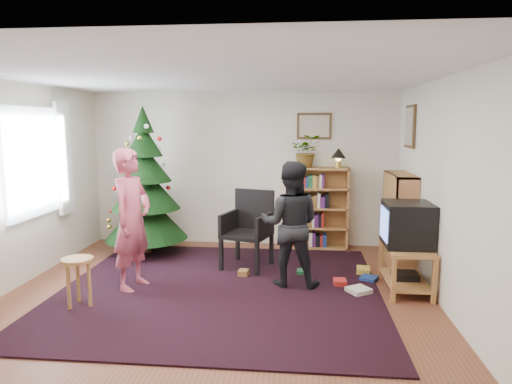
# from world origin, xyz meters

# --- Properties ---
(floor) EXTENTS (5.00, 5.00, 0.00)m
(floor) POSITION_xyz_m (0.00, 0.00, 0.00)
(floor) COLOR brown
(floor) RESTS_ON ground
(ceiling) EXTENTS (5.00, 5.00, 0.00)m
(ceiling) POSITION_xyz_m (0.00, 0.00, 2.50)
(ceiling) COLOR white
(ceiling) RESTS_ON wall_back
(wall_back) EXTENTS (5.00, 0.02, 2.50)m
(wall_back) POSITION_xyz_m (0.00, 2.50, 1.25)
(wall_back) COLOR silver
(wall_back) RESTS_ON floor
(wall_front) EXTENTS (5.00, 0.02, 2.50)m
(wall_front) POSITION_xyz_m (0.00, -2.50, 1.25)
(wall_front) COLOR silver
(wall_front) RESTS_ON floor
(wall_left) EXTENTS (0.02, 5.00, 2.50)m
(wall_left) POSITION_xyz_m (-2.50, 0.00, 1.25)
(wall_left) COLOR silver
(wall_left) RESTS_ON floor
(wall_right) EXTENTS (0.02, 5.00, 2.50)m
(wall_right) POSITION_xyz_m (2.50, 0.00, 1.25)
(wall_right) COLOR silver
(wall_right) RESTS_ON floor
(rug) EXTENTS (3.80, 3.60, 0.02)m
(rug) POSITION_xyz_m (0.00, 0.30, 0.01)
(rug) COLOR black
(rug) RESTS_ON floor
(window_pane) EXTENTS (0.04, 1.20, 1.40)m
(window_pane) POSITION_xyz_m (-2.47, 0.60, 1.50)
(window_pane) COLOR silver
(window_pane) RESTS_ON wall_left
(curtain) EXTENTS (0.06, 0.35, 1.60)m
(curtain) POSITION_xyz_m (-2.43, 1.30, 1.50)
(curtain) COLOR white
(curtain) RESTS_ON wall_left
(picture_back) EXTENTS (0.55, 0.03, 0.42)m
(picture_back) POSITION_xyz_m (1.15, 2.48, 1.95)
(picture_back) COLOR #4C3319
(picture_back) RESTS_ON wall_back
(picture_right) EXTENTS (0.03, 0.50, 0.60)m
(picture_right) POSITION_xyz_m (2.48, 1.75, 1.95)
(picture_right) COLOR #4C3319
(picture_right) RESTS_ON wall_right
(christmas_tree) EXTENTS (1.24, 1.24, 2.26)m
(christmas_tree) POSITION_xyz_m (-1.40, 1.73, 0.94)
(christmas_tree) COLOR #3F2816
(christmas_tree) RESTS_ON rug
(bookshelf_back) EXTENTS (0.95, 0.30, 1.30)m
(bookshelf_back) POSITION_xyz_m (1.23, 2.34, 0.66)
(bookshelf_back) COLOR #B66F41
(bookshelf_back) RESTS_ON floor
(bookshelf_right) EXTENTS (0.30, 0.95, 1.30)m
(bookshelf_right) POSITION_xyz_m (2.34, 1.58, 0.66)
(bookshelf_right) COLOR #B66F41
(bookshelf_right) RESTS_ON floor
(tv_stand) EXTENTS (0.50, 0.90, 0.55)m
(tv_stand) POSITION_xyz_m (2.22, 0.52, 0.33)
(tv_stand) COLOR #B66F41
(tv_stand) RESTS_ON floor
(crt_tv) EXTENTS (0.55, 0.59, 0.52)m
(crt_tv) POSITION_xyz_m (2.22, 0.52, 0.81)
(crt_tv) COLOR black
(crt_tv) RESTS_ON tv_stand
(armchair) EXTENTS (0.74, 0.75, 1.07)m
(armchair) POSITION_xyz_m (0.22, 1.26, 0.58)
(armchair) COLOR black
(armchair) RESTS_ON rug
(stool) EXTENTS (0.33, 0.33, 0.56)m
(stool) POSITION_xyz_m (-1.44, -0.38, 0.43)
(stool) COLOR #B66F41
(stool) RESTS_ON floor
(person_standing) EXTENTS (0.54, 0.70, 1.70)m
(person_standing) POSITION_xyz_m (-1.06, 0.25, 0.85)
(person_standing) COLOR #BB4B60
(person_standing) RESTS_ON rug
(person_by_chair) EXTENTS (0.78, 0.63, 1.55)m
(person_by_chair) POSITION_xyz_m (0.83, 0.54, 0.77)
(person_by_chair) COLOR black
(person_by_chair) RESTS_ON rug
(potted_plant) EXTENTS (0.47, 0.41, 0.52)m
(potted_plant) POSITION_xyz_m (1.03, 2.34, 1.56)
(potted_plant) COLOR gray
(potted_plant) RESTS_ON bookshelf_back
(table_lamp) EXTENTS (0.23, 0.23, 0.31)m
(table_lamp) POSITION_xyz_m (1.53, 2.34, 1.51)
(table_lamp) COLOR #A57F33
(table_lamp) RESTS_ON bookshelf_back
(floor_clutter) EXTENTS (1.82, 0.93, 0.08)m
(floor_clutter) POSITION_xyz_m (1.32, 0.75, 0.04)
(floor_clutter) COLOR #A51E19
(floor_clutter) RESTS_ON rug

